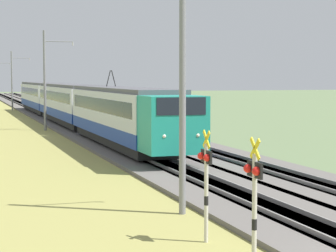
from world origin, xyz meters
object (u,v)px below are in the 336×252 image
at_px(passenger_train, 69,101).
at_px(catenary_mast_near, 184,82).
at_px(crossing_signal_near, 254,194).
at_px(catenary_mast_mid, 45,80).
at_px(catenary_mast_far, 12,80).
at_px(crossing_signal_aux, 206,176).

height_order(passenger_train, catenary_mast_near, catenary_mast_near).
bearing_deg(catenary_mast_near, crossing_signal_near, 173.97).
xyz_separation_m(passenger_train, catenary_mast_near, (-40.47, 2.72, 2.05)).
height_order(passenger_train, catenary_mast_mid, catenary_mast_mid).
xyz_separation_m(passenger_train, catenary_mast_far, (30.52, 2.71, 1.83)).
height_order(catenary_mast_near, catenary_mast_mid, catenary_mast_near).
relative_size(catenary_mast_near, catenary_mast_far, 1.05).
bearing_deg(catenary_mast_far, passenger_train, -174.92).
relative_size(crossing_signal_near, catenary_mast_mid, 0.38).
bearing_deg(catenary_mast_near, crossing_signal_aux, 169.85).
distance_m(crossing_signal_aux, catenary_mast_near, 4.49).
height_order(crossing_signal_aux, catenary_mast_far, catenary_mast_far).
height_order(crossing_signal_near, catenary_mast_far, catenary_mast_far).
xyz_separation_m(crossing_signal_aux, catenary_mast_mid, (39.17, -0.66, 2.46)).
height_order(passenger_train, catenary_mast_far, catenary_mast_far).
distance_m(crossing_signal_near, catenary_mast_near, 7.29).
distance_m(crossing_signal_aux, catenary_mast_mid, 39.26).
relative_size(crossing_signal_near, crossing_signal_aux, 1.03).
relative_size(passenger_train, catenary_mast_mid, 7.52).
bearing_deg(catenary_mast_mid, crossing_signal_near, 179.02).
distance_m(passenger_train, catenary_mast_near, 40.61).
distance_m(crossing_signal_aux, catenary_mast_far, 74.71).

